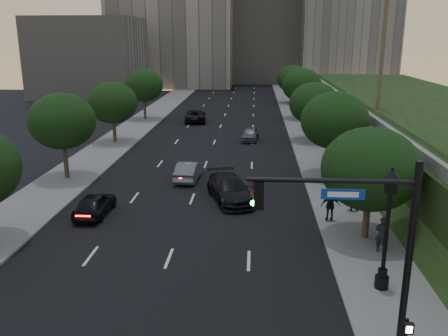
# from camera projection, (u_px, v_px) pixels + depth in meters

# --- Properties ---
(ground) EXTENTS (160.00, 160.00, 0.00)m
(ground) POSITION_uv_depth(u_px,v_px,m) (147.00, 315.00, 18.91)
(ground) COLOR black
(ground) RESTS_ON ground
(road_surface) EXTENTS (16.00, 140.00, 0.02)m
(road_surface) POSITION_uv_depth(u_px,v_px,m) (213.00, 147.00, 47.74)
(road_surface) COLOR black
(road_surface) RESTS_ON ground
(sidewalk_right) EXTENTS (4.50, 140.00, 0.15)m
(sidewalk_right) POSITION_uv_depth(u_px,v_px,m) (315.00, 147.00, 47.09)
(sidewalk_right) COLOR slate
(sidewalk_right) RESTS_ON ground
(sidewalk_left) EXTENTS (4.50, 140.00, 0.15)m
(sidewalk_left) POSITION_uv_depth(u_px,v_px,m) (113.00, 144.00, 48.37)
(sidewalk_left) COLOR slate
(sidewalk_left) RESTS_ON ground
(embankment) EXTENTS (18.00, 90.00, 4.00)m
(embankment) POSITION_uv_depth(u_px,v_px,m) (447.00, 134.00, 43.91)
(embankment) COLOR black
(embankment) RESTS_ON ground
(parapet_wall) EXTENTS (0.35, 90.00, 0.70)m
(parapet_wall) POSITION_uv_depth(u_px,v_px,m) (356.00, 108.00, 43.81)
(parapet_wall) COLOR slate
(parapet_wall) RESTS_ON embankment
(office_block_left) EXTENTS (26.00, 20.00, 32.00)m
(office_block_left) POSITION_uv_depth(u_px,v_px,m) (174.00, 11.00, 103.91)
(office_block_left) COLOR gray
(office_block_left) RESTS_ON ground
(office_block_mid) EXTENTS (22.00, 18.00, 26.00)m
(office_block_mid) POSITION_uv_depth(u_px,v_px,m) (264.00, 26.00, 113.08)
(office_block_mid) COLOR gray
(office_block_mid) RESTS_ON ground
(office_block_right) EXTENTS (20.00, 22.00, 36.00)m
(office_block_right) POSITION_uv_depth(u_px,v_px,m) (346.00, 2.00, 104.84)
(office_block_right) COLOR gray
(office_block_right) RESTS_ON ground
(office_block_filler) EXTENTS (18.00, 16.00, 14.00)m
(office_block_filler) POSITION_uv_depth(u_px,v_px,m) (89.00, 57.00, 85.94)
(office_block_filler) COLOR gray
(office_block_filler) RESTS_ON ground
(tree_right_a) EXTENTS (5.20, 5.20, 6.24)m
(tree_right_a) POSITION_uv_depth(u_px,v_px,m) (371.00, 169.00, 24.88)
(tree_right_a) COLOR #38281C
(tree_right_a) RESTS_ON ground
(tree_right_b) EXTENTS (5.20, 5.20, 6.74)m
(tree_right_b) POSITION_uv_depth(u_px,v_px,m) (335.00, 120.00, 36.28)
(tree_right_b) COLOR #38281C
(tree_right_b) RESTS_ON ground
(tree_right_c) EXTENTS (5.20, 5.20, 6.24)m
(tree_right_c) POSITION_uv_depth(u_px,v_px,m) (314.00, 104.00, 48.90)
(tree_right_c) COLOR #38281C
(tree_right_c) RESTS_ON ground
(tree_right_d) EXTENTS (5.20, 5.20, 6.74)m
(tree_right_d) POSITION_uv_depth(u_px,v_px,m) (302.00, 85.00, 62.23)
(tree_right_d) COLOR #38281C
(tree_right_d) RESTS_ON ground
(tree_right_e) EXTENTS (5.20, 5.20, 6.24)m
(tree_right_e) POSITION_uv_depth(u_px,v_px,m) (293.00, 79.00, 76.78)
(tree_right_e) COLOR #38281C
(tree_right_e) RESTS_ON ground
(tree_left_b) EXTENTS (5.00, 5.00, 6.71)m
(tree_left_b) POSITION_uv_depth(u_px,v_px,m) (62.00, 121.00, 35.63)
(tree_left_b) COLOR #38281C
(tree_left_b) RESTS_ON ground
(tree_left_c) EXTENTS (5.00, 5.00, 6.34)m
(tree_left_c) POSITION_uv_depth(u_px,v_px,m) (113.00, 103.00, 48.22)
(tree_left_c) COLOR #38281C
(tree_left_c) RESTS_ON ground
(tree_left_d) EXTENTS (5.00, 5.00, 6.71)m
(tree_left_d) POSITION_uv_depth(u_px,v_px,m) (144.00, 85.00, 61.58)
(tree_left_d) COLOR #38281C
(tree_left_d) RESTS_ON ground
(traffic_signal_mast) EXTENTS (5.68, 0.56, 7.00)m
(traffic_signal_mast) POSITION_uv_depth(u_px,v_px,m) (375.00, 257.00, 15.74)
(traffic_signal_mast) COLOR black
(traffic_signal_mast) RESTS_ON ground
(street_lamp) EXTENTS (0.64, 0.64, 5.62)m
(street_lamp) POSITION_uv_depth(u_px,v_px,m) (386.00, 235.00, 20.04)
(street_lamp) COLOR black
(street_lamp) RESTS_ON ground
(sedan_near_left) EXTENTS (1.79, 4.27, 1.44)m
(sedan_near_left) POSITION_uv_depth(u_px,v_px,m) (95.00, 204.00, 29.32)
(sedan_near_left) COLOR black
(sedan_near_left) RESTS_ON ground
(sedan_mid_left) EXTENTS (1.83, 4.54, 1.47)m
(sedan_mid_left) POSITION_uv_depth(u_px,v_px,m) (189.00, 171.00, 36.59)
(sedan_mid_left) COLOR slate
(sedan_mid_left) RESTS_ON ground
(sedan_far_left) EXTENTS (3.20, 5.90, 1.57)m
(sedan_far_left) POSITION_uv_depth(u_px,v_px,m) (195.00, 116.00, 61.36)
(sedan_far_left) COLOR black
(sedan_far_left) RESTS_ON ground
(sedan_near_right) EXTENTS (3.93, 6.05, 1.63)m
(sedan_near_right) POSITION_uv_depth(u_px,v_px,m) (230.00, 189.00, 31.89)
(sedan_near_right) COLOR black
(sedan_near_right) RESTS_ON ground
(sedan_far_right) EXTENTS (2.09, 4.28, 1.41)m
(sedan_far_right) POSITION_uv_depth(u_px,v_px,m) (250.00, 134.00, 50.38)
(sedan_far_right) COLOR #56595E
(sedan_far_right) RESTS_ON ground
(pedestrian_a) EXTENTS (0.80, 0.67, 1.87)m
(pedestrian_a) POSITION_uv_depth(u_px,v_px,m) (382.00, 235.00, 23.91)
(pedestrian_a) COLOR black
(pedestrian_a) RESTS_ON sidewalk_right
(pedestrian_b) EXTENTS (0.88, 0.70, 1.77)m
(pedestrian_b) POSITION_uv_depth(u_px,v_px,m) (353.00, 197.00, 29.66)
(pedestrian_b) COLOR black
(pedestrian_b) RESTS_ON sidewalk_right
(pedestrian_c) EXTENTS (1.13, 0.51, 1.89)m
(pedestrian_c) POSITION_uv_depth(u_px,v_px,m) (330.00, 205.00, 28.00)
(pedestrian_c) COLOR black
(pedestrian_c) RESTS_ON sidewalk_right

